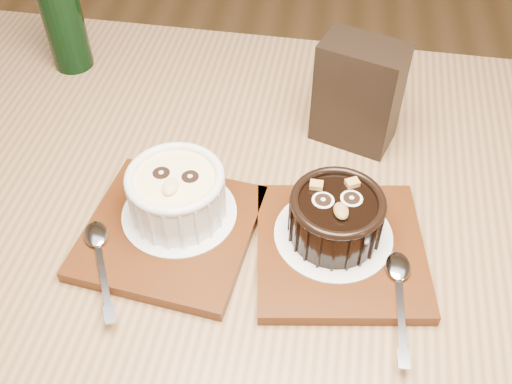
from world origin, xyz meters
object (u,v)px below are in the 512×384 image
condiment_stand (358,94)px  tray_left (170,232)px  table (255,278)px  ramekin_dark (336,215)px  green_bottle (62,15)px  tray_right (340,250)px  ramekin_white (177,192)px

condiment_stand → tray_left: bearing=-135.7°
table → ramekin_dark: size_ratio=12.22×
ramekin_dark → condiment_stand: size_ratio=0.72×
table → condiment_stand: size_ratio=8.82×
condiment_stand → green_bottle: (-0.42, 0.11, 0.01)m
ramekin_dark → condiment_stand: bearing=72.1°
table → tray_right: bearing=-11.0°
green_bottle → tray_right: bearing=-37.1°
ramekin_white → tray_right: (0.18, -0.02, -0.04)m
ramekin_dark → green_bottle: size_ratio=0.47×
tray_right → condiment_stand: 0.21m
green_bottle → ramekin_dark: bearing=-36.5°
tray_left → ramekin_white: (0.01, 0.02, 0.04)m
table → ramekin_dark: 0.16m
tray_right → table: bearing=169.0°
tray_left → ramekin_white: bearing=71.4°
ramekin_white → green_bottle: size_ratio=0.51×
tray_right → ramekin_dark: size_ratio=1.78×
tray_left → ramekin_dark: 0.19m
ramekin_white → green_bottle: (-0.22, 0.28, 0.03)m
table → tray_right: (0.10, -0.02, 0.10)m
ramekin_white → table: bearing=-0.1°
tray_right → condiment_stand: bearing=87.2°
table → condiment_stand: 0.26m
ramekin_white → condiment_stand: size_ratio=0.77×
ramekin_dark → green_bottle: 0.50m
tray_left → condiment_stand: 0.29m
ramekin_white → tray_left: bearing=-105.8°
ramekin_dark → tray_right: bearing=-68.6°
tray_right → ramekin_dark: 0.04m
ramekin_white → ramekin_dark: bearing=-0.4°
table → green_bottle: 0.46m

